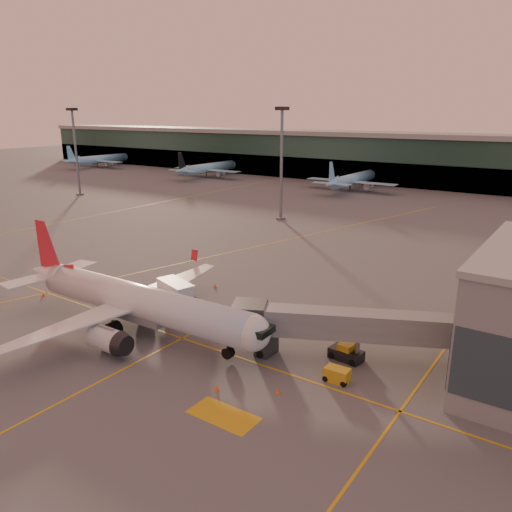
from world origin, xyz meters
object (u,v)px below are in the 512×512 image
Objects in this scene: main_airplane at (134,301)px; pushback_tug at (346,353)px; gpu_cart at (337,375)px; catering_truck at (176,296)px.

pushback_tug is at bearing 16.30° from main_airplane.
main_airplane is 24.64m from gpu_cart.
catering_truck is at bearing 170.37° from gpu_cart.
main_airplane is 24.45m from pushback_tug.
gpu_cart is at bearing -68.98° from pushback_tug.
catering_truck reaches higher than gpu_cart.
main_airplane is 15.37× the size of gpu_cart.
gpu_cart is at bearing 10.19° from catering_truck.
main_airplane is 10.36× the size of pushback_tug.
catering_truck is 1.69× the size of pushback_tug.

